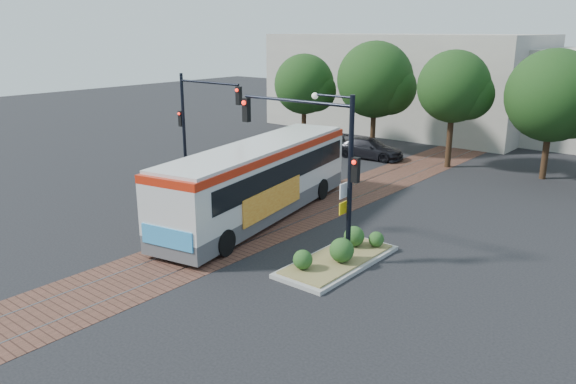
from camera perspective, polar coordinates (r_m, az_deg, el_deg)
name	(u,v)px	position (r m, az deg, el deg)	size (l,w,h in m)	color
ground	(260,228)	(24.58, -2.88, -3.71)	(120.00, 120.00, 0.00)	black
trackbed	(315,207)	(27.50, 2.72, -1.51)	(3.60, 40.00, 0.02)	brown
tree_row	(452,89)	(36.61, 16.30, 10.04)	(26.40, 5.60, 7.67)	#382314
warehouses	(494,88)	(48.78, 20.21, 9.84)	(40.00, 13.00, 8.00)	#ADA899
city_bus	(259,177)	(25.50, -2.93, 1.50)	(5.02, 13.00, 3.41)	#4D4D4F
traffic_island	(340,254)	(21.02, 5.28, -6.33)	(2.20, 5.20, 1.13)	gray
signal_pole_main	(322,149)	(20.48, 3.48, 4.34)	(5.49, 0.46, 6.00)	black
signal_pole_left	(196,113)	(32.22, -9.31, 7.95)	(4.99, 0.34, 6.00)	black
officer	(251,165)	(32.24, -3.74, 2.78)	(0.66, 0.43, 1.81)	black
parked_car	(369,148)	(38.26, 8.26, 4.42)	(1.90, 4.67, 1.36)	black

